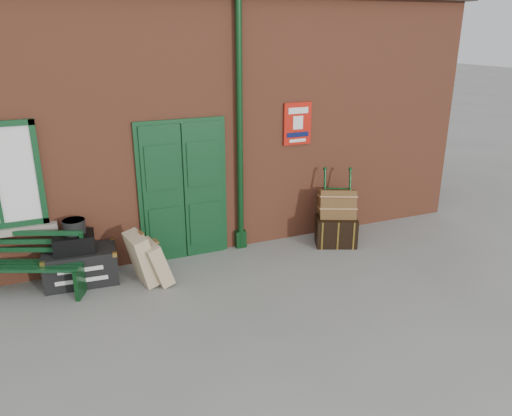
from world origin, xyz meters
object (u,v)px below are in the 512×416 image
houdini_trunk (81,266)px  porter_trolley (337,215)px  bench (31,262)px  dark_trunk (336,231)px

houdini_trunk → porter_trolley: (4.25, -0.14, 0.23)m
bench → porter_trolley: bearing=21.4°
bench → houdini_trunk: bench is taller
houdini_trunk → bench: bearing=-172.9°
bench → houdini_trunk: size_ratio=1.49×
porter_trolley → dark_trunk: bearing=-96.0°
bench → dark_trunk: size_ratio=2.23×
houdini_trunk → dark_trunk: 4.18m
dark_trunk → bench: bearing=-159.9°
bench → porter_trolley: porter_trolley is taller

